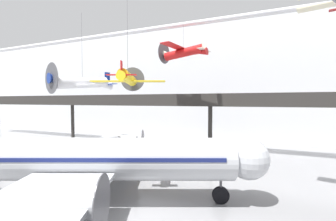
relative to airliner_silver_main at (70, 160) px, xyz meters
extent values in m
plane|color=gray|center=(5.54, 0.47, -3.41)|extent=(260.00, 260.00, 0.00)
cube|color=silver|center=(5.54, 33.82, 8.25)|extent=(140.00, 3.00, 23.31)
cube|color=#2D2B28|center=(5.54, 23.08, 4.11)|extent=(110.00, 3.20, 0.90)
cube|color=#2D2B28|center=(5.54, 21.54, 5.11)|extent=(110.00, 0.12, 1.10)
cylinder|color=#2D2B28|center=(-24.71, 24.04, 0.12)|extent=(0.70, 0.70, 7.06)
cylinder|color=#2D2B28|center=(5.54, 24.04, 0.12)|extent=(0.70, 0.70, 7.06)
cylinder|color=silver|center=(5.54, 18.71, 15.67)|extent=(120.00, 0.60, 0.60)
cylinder|color=#B7BABF|center=(0.10, 0.04, 0.07)|extent=(24.04, 12.65, 3.23)
sphere|color=#B7BABF|center=(12.60, 5.35, 0.07)|extent=(3.17, 3.17, 3.17)
cube|color=navy|center=(0.10, 0.04, 0.40)|extent=(22.48, 12.03, 0.29)
cube|color=#B7BABF|center=(-2.83, 9.15, -0.65)|extent=(11.48, 16.82, 0.28)
cylinder|color=#B7BABF|center=(0.12, 6.62, -0.60)|extent=(3.26, 2.55, 1.55)
cylinder|color=#4C4C51|center=(1.57, 7.24, -0.60)|extent=(1.21, 2.74, 2.95)
cylinder|color=#B7BABF|center=(-1.99, 11.57, -0.60)|extent=(3.26, 2.55, 1.55)
cylinder|color=#4C4C51|center=(-0.53, 12.19, -0.60)|extent=(1.21, 2.74, 2.95)
cylinder|color=#B7BABF|center=(4.84, -4.51, -0.60)|extent=(3.26, 2.55, 1.55)
cylinder|color=#4C4C51|center=(6.30, -3.89, -0.60)|extent=(1.21, 2.74, 2.95)
cylinder|color=#4C4C51|center=(10.69, 4.54, -2.15)|extent=(0.20, 0.20, 1.21)
cylinder|color=black|center=(10.69, 4.54, -2.76)|extent=(1.35, 0.86, 1.30)
cylinder|color=#4C4C51|center=(-0.65, 2.53, -2.15)|extent=(0.20, 0.20, 1.21)
cylinder|color=black|center=(-0.65, 2.53, -2.76)|extent=(1.35, 0.86, 1.30)
cylinder|color=#4C4C51|center=(1.37, -2.23, -2.15)|extent=(0.20, 0.20, 1.21)
cylinder|color=black|center=(1.37, -2.23, -2.76)|extent=(1.35, 0.86, 1.30)
cylinder|color=red|center=(2.86, 18.11, 11.43)|extent=(6.08, 2.16, 1.78)
cone|color=silver|center=(-0.18, 18.61, 11.73)|extent=(1.14, 1.24, 1.10)
cylinder|color=#4C4C51|center=(-0.39, 18.64, 11.75)|extent=(0.55, 3.13, 3.17)
cone|color=red|center=(5.69, 17.65, 11.16)|extent=(1.81, 1.29, 1.18)
cube|color=red|center=(2.51, 18.17, 12.01)|extent=(2.84, 9.00, 0.10)
cube|color=silver|center=(6.05, 17.59, 12.16)|extent=(0.72, 0.17, 1.46)
cube|color=silver|center=(6.05, 17.59, 11.43)|extent=(1.22, 3.24, 0.06)
cylinder|color=slate|center=(2.86, 18.11, 13.71)|extent=(0.04, 0.04, 3.33)
cylinder|color=silver|center=(-6.93, 8.65, 6.75)|extent=(3.35, 6.64, 1.84)
cone|color=navy|center=(-8.01, 5.44, 7.02)|extent=(1.48, 1.40, 1.21)
cylinder|color=#4C4C51|center=(-8.08, 5.21, 7.04)|extent=(3.32, 1.14, 3.48)
cone|color=silver|center=(-5.93, 11.64, 6.51)|extent=(1.66, 2.09, 1.27)
cube|color=silver|center=(-7.06, 8.28, 6.35)|extent=(9.77, 4.59, 0.10)
cube|color=navy|center=(-5.81, 12.02, 7.56)|extent=(0.31, 0.77, 1.61)
cube|color=navy|center=(-5.81, 12.02, 6.75)|extent=(3.55, 1.85, 0.06)
cylinder|color=slate|center=(-6.93, 8.65, 11.32)|extent=(0.04, 0.04, 7.80)
cylinder|color=yellow|center=(2.44, 4.36, 6.55)|extent=(2.50, 4.46, 1.13)
cone|color=red|center=(1.58, 6.50, 6.67)|extent=(1.03, 0.98, 0.82)
cylinder|color=#4C4C51|center=(1.52, 6.65, 6.68)|extent=(2.21, 0.92, 2.37)
cone|color=yellow|center=(3.25, 2.37, 6.45)|extent=(1.17, 1.42, 0.83)
cube|color=yellow|center=(2.34, 4.61, 6.28)|extent=(6.57, 3.48, 0.10)
cube|color=red|center=(3.35, 2.12, 7.10)|extent=(0.26, 0.52, 1.09)
cube|color=red|center=(3.35, 2.12, 6.55)|extent=(2.40, 1.38, 0.06)
cylinder|color=slate|center=(2.44, 4.36, 11.11)|extent=(0.04, 0.04, 8.20)
camera|label=1|loc=(13.63, -12.69, 4.52)|focal=24.00mm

